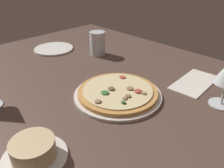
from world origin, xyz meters
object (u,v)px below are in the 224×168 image
water_glass (98,45)px  paper_menu (195,82)px  ramekin_on_saucer (34,151)px  side_plate (54,49)px  pizza_main (118,93)px  spoon (97,36)px

water_glass → paper_menu: 48.20cm
ramekin_on_saucer → side_plate: bearing=-35.0°
water_glass → side_plate: water_glass is taller
side_plate → paper_menu: bearing=-164.8°
pizza_main → paper_menu: pizza_main is taller
side_plate → paper_menu: side_plate is taller
pizza_main → water_glass: size_ratio=2.65×
water_glass → side_plate: bearing=29.5°
ramekin_on_saucer → side_plate: ramekin_on_saucer is taller
pizza_main → spoon: size_ratio=3.51×
water_glass → side_plate: size_ratio=0.57×
pizza_main → spoon: (56.20, -39.62, -0.76)cm
pizza_main → paper_menu: bearing=-116.4°
ramekin_on_saucer → spoon: (62.04, -73.12, -1.83)cm
side_plate → spoon: bearing=-87.3°
pizza_main → ramekin_on_saucer: ramekin_on_saucer is taller
water_glass → spoon: size_ratio=1.33×
spoon → paper_menu: bearing=170.2°
pizza_main → ramekin_on_saucer: (-5.84, 33.50, 1.07)cm
pizza_main → side_plate: bearing=-9.3°
ramekin_on_saucer → paper_menu: bearing=-97.3°
paper_menu → side_plate: bearing=11.6°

